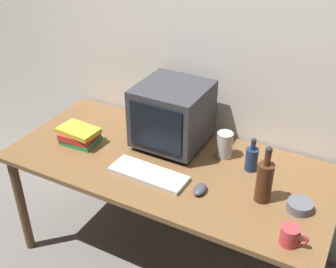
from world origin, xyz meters
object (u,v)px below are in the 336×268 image
Objects in this scene: metal_canister at (224,145)px; computer_mouse at (200,189)px; bottle_tall at (264,181)px; cd_spindle at (300,206)px; crt_monitor at (172,115)px; book_stack at (79,135)px; bottle_short at (252,158)px; mug at (290,236)px; keyboard at (149,174)px.

computer_mouse is at bearing -87.95° from metal_canister.
cd_spindle is (0.18, 0.01, -0.09)m from bottle_tall.
crt_monitor reaches higher than book_stack.
bottle_tall is 0.25m from bottle_short.
keyboard is at bearing 170.20° from mug.
book_stack is at bearing 170.00° from mug.
bottle_short is 0.54m from mug.
bottle_tall is at bearing 129.55° from mug.
bottle_tall is 0.20m from cd_spindle.
computer_mouse is 0.82m from book_stack.
keyboard is 2.14× the size of bottle_short.
bottle_tall reaches higher than computer_mouse.
mug is at bearing -45.10° from metal_canister.
bottle_tall is 0.40m from metal_canister.
keyboard is at bearing -10.29° from book_stack.
bottle_tall reaches higher than mug.
book_stack is at bearing -179.60° from cd_spindle.
computer_mouse is at bearing -162.53° from bottle_tall.
computer_mouse is 0.83× the size of mug.
mug reaches higher than keyboard.
bottle_short is (0.16, 0.30, 0.05)m from computer_mouse.
keyboard is 1.38× the size of bottle_tall.
metal_canister reaches higher than keyboard.
metal_canister is (-0.30, 0.26, -0.04)m from bottle_tall.
computer_mouse is at bearing -6.37° from book_stack.
cd_spindle is (-0.01, 0.24, -0.02)m from mug.
metal_canister is (0.28, 0.36, 0.06)m from keyboard.
book_stack is at bearing -161.85° from metal_canister.
cd_spindle reaches higher than computer_mouse.
book_stack is (-0.98, -0.21, -0.02)m from bottle_short.
bottle_short is at bearing 125.68° from mug.
computer_mouse is 0.33× the size of bottle_tall.
book_stack is 1.61× the size of metal_canister.
book_stack is at bearing -153.33° from crt_monitor.
bottle_short reaches higher than keyboard.
computer_mouse is 0.35m from bottle_short.
cd_spindle reaches higher than keyboard.
bottle_tall is at bearing -58.96° from bottle_short.
crt_monitor is 0.67m from bottle_tall.
bottle_short is at bearing -16.63° from metal_canister.
book_stack is 2.02× the size of cd_spindle.
keyboard is 1.73× the size of book_stack.
cd_spindle is (0.31, -0.20, -0.05)m from bottle_short.
metal_canister is at bearing 53.68° from keyboard.
crt_monitor reaches higher than mug.
crt_monitor is at bearing 97.83° from keyboard.
cd_spindle is at bearing 2.96° from bottle_tall.
bottle_short is 0.37m from cd_spindle.
crt_monitor is 0.50m from computer_mouse.
bottle_tall reaches higher than book_stack.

